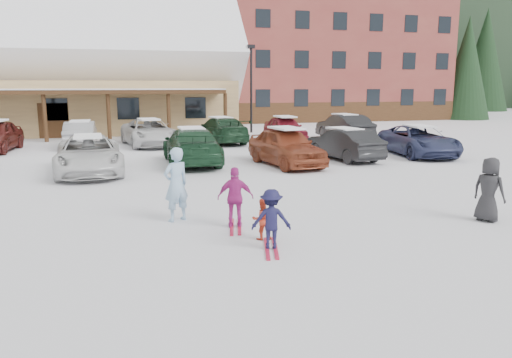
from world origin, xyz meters
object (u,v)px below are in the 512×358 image
object	(u,v)px
parked_car_5	(344,144)
parked_car_3	(192,146)
lamp_post	(251,83)
child_magenta	(235,198)
parked_car_11	(221,130)
bystander_dark	(489,190)
parked_car_2	(89,155)
parked_car_13	(344,127)
parked_car_4	(286,147)
parked_car_9	(81,134)
parked_car_10	(149,132)
day_lodge	(29,76)
adult_skier	(176,185)
alpine_hotel	(295,31)
parked_car_12	(285,129)
parked_car_6	(418,141)
child_navy	(271,219)
toddler_red	(262,219)

from	to	relation	value
parked_car_5	parked_car_3	bearing A→B (deg)	-14.06
lamp_post	child_magenta	world-z (taller)	lamp_post
parked_car_11	bystander_dark	bearing A→B (deg)	92.08
parked_car_2	parked_car_13	distance (m)	16.49
parked_car_4	parked_car_9	world-z (taller)	parked_car_4
lamp_post	parked_car_10	size ratio (longest dim) A/B	1.14
parked_car_5	lamp_post	bearing A→B (deg)	-96.86
day_lodge	bystander_dark	xyz separation A→B (m)	(14.73, -28.73, -3.15)
parked_car_3	parked_car_4	distance (m)	4.00
adult_skier	parked_car_5	bearing A→B (deg)	-160.61
parked_car_3	parked_car_2	bearing A→B (deg)	18.55
alpine_hotel	parked_car_3	bearing A→B (deg)	-117.24
parked_car_9	parked_car_12	xyz separation A→B (m)	(11.57, 0.12, 0.03)
parked_car_6	parked_car_13	world-z (taller)	parked_car_13
parked_car_4	parked_car_9	xyz separation A→B (m)	(-8.71, 8.65, -0.07)
lamp_post	parked_car_9	size ratio (longest dim) A/B	1.40
parked_car_6	lamp_post	bearing A→B (deg)	115.36
child_navy	child_magenta	size ratio (longest dim) A/B	0.87
day_lodge	child_magenta	size ratio (longest dim) A/B	20.24
bystander_dark	parked_car_9	bearing A→B (deg)	5.45
alpine_hotel	parked_car_2	distance (m)	35.36
toddler_red	parked_car_12	distance (m)	19.49
day_lodge	child_navy	size ratio (longest dim) A/B	23.31
parked_car_12	parked_car_4	bearing A→B (deg)	-108.25
toddler_red	parked_car_9	distance (m)	18.88
parked_car_11	parked_car_6	bearing A→B (deg)	129.26
parked_car_9	parked_car_10	distance (m)	3.60
parked_car_9	parked_car_11	xyz separation A→B (m)	(7.68, 0.14, 0.04)
child_magenta	adult_skier	bearing A→B (deg)	-23.13
parked_car_3	parked_car_12	size ratio (longest dim) A/B	1.22
lamp_post	child_magenta	xyz separation A→B (m)	(-6.39, -23.16, -2.71)
day_lodge	parked_car_10	size ratio (longest dim) A/B	5.49
parked_car_4	parked_car_13	distance (m)	10.50
child_navy	parked_car_13	distance (m)	21.13
adult_skier	parked_car_6	bearing A→B (deg)	-170.51
parked_car_9	parked_car_12	bearing A→B (deg)	-179.60
alpine_hotel	bystander_dark	bearing A→B (deg)	-102.43
toddler_red	child_navy	bearing A→B (deg)	89.34
parked_car_13	parked_car_5	bearing A→B (deg)	61.80
parked_car_12	parked_car_6	bearing A→B (deg)	-61.44
adult_skier	parked_car_12	bearing A→B (deg)	-142.44
toddler_red	parked_car_3	size ratio (longest dim) A/B	0.17
adult_skier	child_magenta	xyz separation A→B (m)	(1.28, -0.93, -0.20)
parked_car_6	day_lodge	bearing A→B (deg)	143.73
adult_skier	child_magenta	distance (m)	1.59
day_lodge	parked_car_2	size ratio (longest dim) A/B	5.63
parked_car_3	parked_car_5	size ratio (longest dim) A/B	1.24
lamp_post	bystander_dark	size ratio (longest dim) A/B	3.80
adult_skier	parked_car_2	bearing A→B (deg)	-97.80
child_navy	parked_car_10	xyz separation A→B (m)	(-1.38, 18.72, 0.11)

